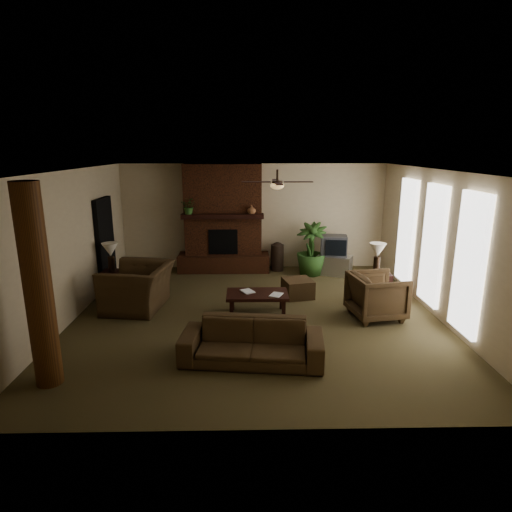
{
  "coord_description": "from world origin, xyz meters",
  "views": [
    {
      "loc": [
        -0.18,
        -7.79,
        3.2
      ],
      "look_at": [
        0.0,
        0.4,
        1.1
      ],
      "focal_mm": 29.74,
      "sensor_mm": 36.0,
      "label": 1
    }
  ],
  "objects_px": {
    "armchair_right": "(377,294)",
    "floor_plant": "(311,260)",
    "ottoman": "(298,288)",
    "side_table_left": "(113,283)",
    "sofa": "(252,335)",
    "side_table_right": "(378,285)",
    "tv_stand": "(334,265)",
    "floor_vase": "(277,255)",
    "coffee_table": "(257,296)",
    "armchair_left": "(138,280)",
    "lamp_left": "(110,252)",
    "log_column": "(38,288)",
    "lamp_right": "(378,252)"
  },
  "relations": [
    {
      "from": "armchair_right",
      "to": "floor_plant",
      "type": "distance_m",
      "value": 3.01
    },
    {
      "from": "ottoman",
      "to": "side_table_left",
      "type": "height_order",
      "value": "side_table_left"
    },
    {
      "from": "sofa",
      "to": "armchair_right",
      "type": "bearing_deg",
      "value": 41.27
    },
    {
      "from": "sofa",
      "to": "side_table_right",
      "type": "distance_m",
      "value": 4.0
    },
    {
      "from": "ottoman",
      "to": "floor_plant",
      "type": "height_order",
      "value": "floor_plant"
    },
    {
      "from": "tv_stand",
      "to": "floor_vase",
      "type": "bearing_deg",
      "value": -172.02
    },
    {
      "from": "coffee_table",
      "to": "side_table_right",
      "type": "distance_m",
      "value": 2.84
    },
    {
      "from": "armchair_left",
      "to": "floor_vase",
      "type": "bearing_deg",
      "value": 139.01
    },
    {
      "from": "floor_plant",
      "to": "floor_vase",
      "type": "bearing_deg",
      "value": 153.7
    },
    {
      "from": "floor_plant",
      "to": "lamp_left",
      "type": "distance_m",
      "value": 4.89
    },
    {
      "from": "ottoman",
      "to": "floor_plant",
      "type": "bearing_deg",
      "value": 72.75
    },
    {
      "from": "coffee_table",
      "to": "side_table_left",
      "type": "xyz_separation_m",
      "value": [
        -3.17,
        1.15,
        -0.1
      ]
    },
    {
      "from": "log_column",
      "to": "sofa",
      "type": "bearing_deg",
      "value": 11.37
    },
    {
      "from": "armchair_left",
      "to": "floor_vase",
      "type": "xyz_separation_m",
      "value": [
        3.03,
        2.69,
        -0.17
      ]
    },
    {
      "from": "floor_vase",
      "to": "side_table_right",
      "type": "relative_size",
      "value": 1.4
    },
    {
      "from": "armchair_left",
      "to": "side_table_right",
      "type": "height_order",
      "value": "armchair_left"
    },
    {
      "from": "log_column",
      "to": "lamp_left",
      "type": "relative_size",
      "value": 4.31
    },
    {
      "from": "side_table_right",
      "to": "lamp_right",
      "type": "relative_size",
      "value": 0.85
    },
    {
      "from": "sofa",
      "to": "lamp_right",
      "type": "bearing_deg",
      "value": 52.86
    },
    {
      "from": "floor_vase",
      "to": "side_table_left",
      "type": "xyz_separation_m",
      "value": [
        -3.78,
        -1.91,
        -0.16
      ]
    },
    {
      "from": "sofa",
      "to": "ottoman",
      "type": "xyz_separation_m",
      "value": [
        1.04,
        2.87,
        -0.22
      ]
    },
    {
      "from": "floor_vase",
      "to": "floor_plant",
      "type": "relative_size",
      "value": 0.57
    },
    {
      "from": "tv_stand",
      "to": "lamp_right",
      "type": "xyz_separation_m",
      "value": [
        0.57,
        -1.67,
        0.75
      ]
    },
    {
      "from": "armchair_right",
      "to": "side_table_left",
      "type": "bearing_deg",
      "value": 66.01
    },
    {
      "from": "coffee_table",
      "to": "lamp_left",
      "type": "distance_m",
      "value": 3.42
    },
    {
      "from": "coffee_table",
      "to": "lamp_left",
      "type": "bearing_deg",
      "value": 160.24
    },
    {
      "from": "lamp_right",
      "to": "side_table_right",
      "type": "bearing_deg",
      "value": -46.05
    },
    {
      "from": "lamp_left",
      "to": "coffee_table",
      "type": "bearing_deg",
      "value": -19.76
    },
    {
      "from": "sofa",
      "to": "armchair_right",
      "type": "xyz_separation_m",
      "value": [
        2.42,
        1.68,
        0.06
      ]
    },
    {
      "from": "side_table_right",
      "to": "tv_stand",
      "type": "bearing_deg",
      "value": 109.58
    },
    {
      "from": "side_table_right",
      "to": "floor_vase",
      "type": "bearing_deg",
      "value": 134.14
    },
    {
      "from": "floor_plant",
      "to": "side_table_left",
      "type": "bearing_deg",
      "value": -162.0
    },
    {
      "from": "log_column",
      "to": "lamp_right",
      "type": "xyz_separation_m",
      "value": [
        5.6,
        3.46,
        -0.4
      ]
    },
    {
      "from": "sofa",
      "to": "floor_plant",
      "type": "relative_size",
      "value": 1.6
    },
    {
      "from": "armchair_left",
      "to": "side_table_left",
      "type": "height_order",
      "value": "armchair_left"
    },
    {
      "from": "log_column",
      "to": "ottoman",
      "type": "bearing_deg",
      "value": 41.54
    },
    {
      "from": "tv_stand",
      "to": "floor_vase",
      "type": "height_order",
      "value": "floor_vase"
    },
    {
      "from": "armchair_right",
      "to": "side_table_right",
      "type": "bearing_deg",
      "value": -27.91
    },
    {
      "from": "armchair_right",
      "to": "side_table_left",
      "type": "height_order",
      "value": "armchair_right"
    },
    {
      "from": "coffee_table",
      "to": "side_table_left",
      "type": "relative_size",
      "value": 2.18
    },
    {
      "from": "armchair_left",
      "to": "armchair_right",
      "type": "distance_m",
      "value": 4.75
    },
    {
      "from": "log_column",
      "to": "lamp_left",
      "type": "distance_m",
      "value": 3.65
    },
    {
      "from": "sofa",
      "to": "lamp_left",
      "type": "distance_m",
      "value": 4.34
    },
    {
      "from": "sofa",
      "to": "armchair_right",
      "type": "height_order",
      "value": "armchair_right"
    },
    {
      "from": "log_column",
      "to": "side_table_left",
      "type": "distance_m",
      "value": 3.81
    },
    {
      "from": "lamp_left",
      "to": "side_table_left",
      "type": "bearing_deg",
      "value": 90.0
    },
    {
      "from": "side_table_left",
      "to": "floor_plant",
      "type": "bearing_deg",
      "value": 18.0
    },
    {
      "from": "tv_stand",
      "to": "coffee_table",
      "type": "bearing_deg",
      "value": -104.15
    },
    {
      "from": "armchair_left",
      "to": "lamp_right",
      "type": "distance_m",
      "value": 5.1
    },
    {
      "from": "lamp_left",
      "to": "floor_plant",
      "type": "bearing_deg",
      "value": 18.19
    }
  ]
}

